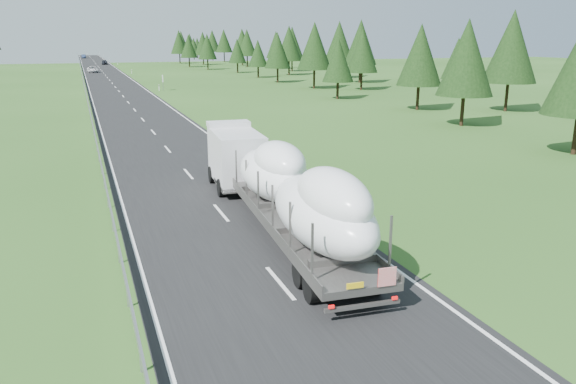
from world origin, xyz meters
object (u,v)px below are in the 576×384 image
object	(u,v)px
distant_car_dark	(105,62)
highway_sign	(163,80)
distant_car_blue	(84,56)
distant_van	(93,69)
boat_truck	(281,182)

from	to	relation	value
distant_car_dark	highway_sign	bearing A→B (deg)	-88.19
highway_sign	distant_car_blue	world-z (taller)	highway_sign
distant_van	distant_car_blue	xyz separation A→B (m)	(-0.55, 115.07, 0.02)
distant_van	distant_car_blue	world-z (taller)	distant_car_blue
boat_truck	distant_car_dark	distance (m)	178.67
boat_truck	distant_van	distance (m)	132.93
highway_sign	distant_car_dark	xyz separation A→B (m)	(-4.62, 104.28, -1.04)
boat_truck	distant_car_blue	size ratio (longest dim) A/B	4.07
distant_car_dark	boat_truck	bearing A→B (deg)	-90.91
boat_truck	distant_van	size ratio (longest dim) A/B	3.54
boat_truck	distant_van	xyz separation A→B (m)	(-4.51, 132.84, -1.47)
distant_van	distant_car_blue	size ratio (longest dim) A/B	1.15
distant_van	distant_car_dark	world-z (taller)	distant_van
highway_sign	distant_car_dark	bearing A→B (deg)	92.54
distant_car_dark	distant_car_blue	bearing A→B (deg)	93.91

